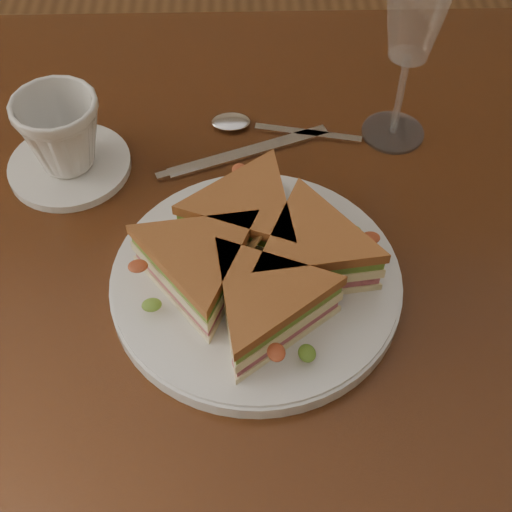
{
  "coord_description": "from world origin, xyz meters",
  "views": [
    {
      "loc": [
        0.01,
        -0.52,
        1.33
      ],
      "look_at": [
        0.02,
        -0.09,
        0.8
      ],
      "focal_mm": 50.0,
      "sensor_mm": 36.0,
      "label": 1
    }
  ],
  "objects_px": {
    "saucer": "(70,166)",
    "coffee_cup": "(61,133)",
    "sandwich_wedges": "(256,259)",
    "knife": "(238,155)",
    "table": "(237,273)",
    "wine_glass": "(416,12)",
    "plate": "(256,282)",
    "spoon": "(249,125)"
  },
  "relations": [
    {
      "from": "saucer",
      "to": "coffee_cup",
      "type": "distance_m",
      "value": 0.05
    },
    {
      "from": "plate",
      "to": "coffee_cup",
      "type": "bearing_deg",
      "value": 140.29
    },
    {
      "from": "plate",
      "to": "wine_glass",
      "type": "bearing_deg",
      "value": 52.9
    },
    {
      "from": "plate",
      "to": "saucer",
      "type": "distance_m",
      "value": 0.27
    },
    {
      "from": "spoon",
      "to": "table",
      "type": "bearing_deg",
      "value": -85.05
    },
    {
      "from": "wine_glass",
      "to": "knife",
      "type": "bearing_deg",
      "value": -169.22
    },
    {
      "from": "plate",
      "to": "coffee_cup",
      "type": "height_order",
      "value": "coffee_cup"
    },
    {
      "from": "sandwich_wedges",
      "to": "coffee_cup",
      "type": "xyz_separation_m",
      "value": [
        -0.21,
        0.18,
        0.01
      ]
    },
    {
      "from": "plate",
      "to": "knife",
      "type": "height_order",
      "value": "plate"
    },
    {
      "from": "sandwich_wedges",
      "to": "knife",
      "type": "xyz_separation_m",
      "value": [
        -0.02,
        0.19,
        -0.04
      ]
    },
    {
      "from": "plate",
      "to": "sandwich_wedges",
      "type": "distance_m",
      "value": 0.04
    },
    {
      "from": "spoon",
      "to": "coffee_cup",
      "type": "bearing_deg",
      "value": -150.13
    },
    {
      "from": "plate",
      "to": "knife",
      "type": "bearing_deg",
      "value": 95.0
    },
    {
      "from": "sandwich_wedges",
      "to": "coffee_cup",
      "type": "bearing_deg",
      "value": 140.29
    },
    {
      "from": "plate",
      "to": "saucer",
      "type": "xyz_separation_m",
      "value": [
        -0.21,
        0.18,
        -0.0
      ]
    },
    {
      "from": "plate",
      "to": "sandwich_wedges",
      "type": "relative_size",
      "value": 1.07
    },
    {
      "from": "wine_glass",
      "to": "coffee_cup",
      "type": "relative_size",
      "value": 2.42
    },
    {
      "from": "table",
      "to": "wine_glass",
      "type": "bearing_deg",
      "value": 34.64
    },
    {
      "from": "plate",
      "to": "table",
      "type": "bearing_deg",
      "value": 102.65
    },
    {
      "from": "knife",
      "to": "sandwich_wedges",
      "type": "bearing_deg",
      "value": -106.12
    },
    {
      "from": "saucer",
      "to": "coffee_cup",
      "type": "xyz_separation_m",
      "value": [
        0.0,
        0.0,
        0.05
      ]
    },
    {
      "from": "table",
      "to": "spoon",
      "type": "xyz_separation_m",
      "value": [
        0.02,
        0.15,
        0.1
      ]
    },
    {
      "from": "sandwich_wedges",
      "to": "saucer",
      "type": "height_order",
      "value": "sandwich_wedges"
    },
    {
      "from": "table",
      "to": "sandwich_wedges",
      "type": "height_order",
      "value": "sandwich_wedges"
    },
    {
      "from": "knife",
      "to": "saucer",
      "type": "height_order",
      "value": "saucer"
    },
    {
      "from": "table",
      "to": "saucer",
      "type": "bearing_deg",
      "value": 156.78
    },
    {
      "from": "wine_glass",
      "to": "table",
      "type": "bearing_deg",
      "value": -145.36
    },
    {
      "from": "saucer",
      "to": "knife",
      "type": "bearing_deg",
      "value": 4.6
    },
    {
      "from": "table",
      "to": "spoon",
      "type": "relative_size",
      "value": 6.61
    },
    {
      "from": "coffee_cup",
      "to": "saucer",
      "type": "bearing_deg",
      "value": 0.0
    },
    {
      "from": "knife",
      "to": "coffee_cup",
      "type": "height_order",
      "value": "coffee_cup"
    },
    {
      "from": "sandwich_wedges",
      "to": "saucer",
      "type": "xyz_separation_m",
      "value": [
        -0.21,
        0.18,
        -0.04
      ]
    },
    {
      "from": "wine_glass",
      "to": "coffee_cup",
      "type": "xyz_separation_m",
      "value": [
        -0.38,
        -0.05,
        -0.11
      ]
    },
    {
      "from": "knife",
      "to": "plate",
      "type": "bearing_deg",
      "value": -106.12
    },
    {
      "from": "sandwich_wedges",
      "to": "wine_glass",
      "type": "relative_size",
      "value": 1.18
    },
    {
      "from": "plate",
      "to": "wine_glass",
      "type": "height_order",
      "value": "wine_glass"
    },
    {
      "from": "spoon",
      "to": "knife",
      "type": "distance_m",
      "value": 0.05
    },
    {
      "from": "saucer",
      "to": "coffee_cup",
      "type": "relative_size",
      "value": 1.47
    },
    {
      "from": "coffee_cup",
      "to": "plate",
      "type": "bearing_deg",
      "value": -47.35
    },
    {
      "from": "coffee_cup",
      "to": "wine_glass",
      "type": "bearing_deg",
      "value": 0.02
    },
    {
      "from": "spoon",
      "to": "coffee_cup",
      "type": "height_order",
      "value": "coffee_cup"
    },
    {
      "from": "sandwich_wedges",
      "to": "coffee_cup",
      "type": "height_order",
      "value": "coffee_cup"
    }
  ]
}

